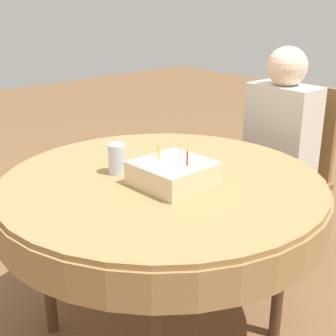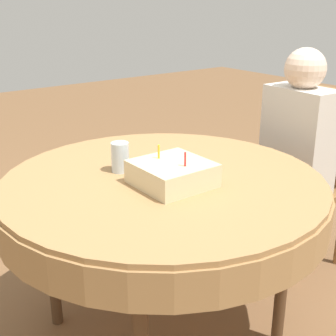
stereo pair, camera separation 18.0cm
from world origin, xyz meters
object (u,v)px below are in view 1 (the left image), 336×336
(chair, at_px, (287,168))
(drinking_glass, at_px, (117,159))
(person, at_px, (279,137))
(birthday_cake, at_px, (173,173))

(chair, bearing_deg, drinking_glass, -92.13)
(person, height_order, birthday_cake, person)
(birthday_cake, bearing_deg, chair, 98.25)
(chair, height_order, birthday_cake, chair)
(drinking_glass, bearing_deg, birthday_cake, 18.72)
(chair, xyz_separation_m, person, (-0.00, -0.10, 0.20))
(chair, relative_size, drinking_glass, 7.89)
(chair, height_order, person, person)
(person, xyz_separation_m, drinking_glass, (-0.09, -1.02, 0.09))
(birthday_cake, xyz_separation_m, drinking_glass, (-0.24, -0.08, 0.02))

